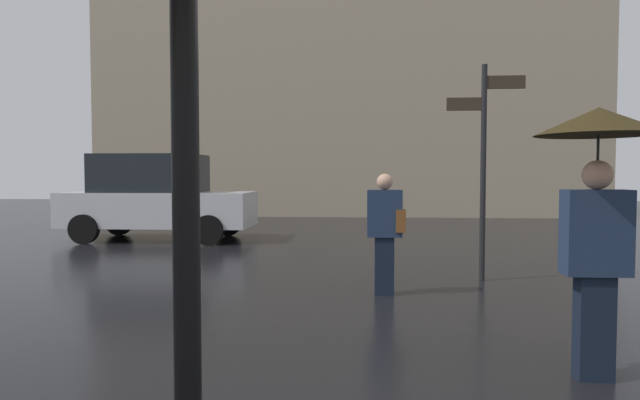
{
  "coord_description": "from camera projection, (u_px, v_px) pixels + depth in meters",
  "views": [
    {
      "loc": [
        0.42,
        -2.9,
        1.5
      ],
      "look_at": [
        -0.14,
        5.3,
        1.13
      ],
      "focal_mm": 30.61,
      "sensor_mm": 36.0,
      "label": 1
    }
  ],
  "objects": [
    {
      "name": "pedestrian_with_umbrella",
      "position": [
        597.0,
        174.0,
        3.94
      ],
      "size": [
        0.89,
        0.89,
        1.99
      ],
      "rotation": [
        0.0,
        0.0,
        2.53
      ],
      "color": "black",
      "rests_on": "ground"
    },
    {
      "name": "pedestrian_with_bag",
      "position": [
        386.0,
        226.0,
        6.81
      ],
      "size": [
        0.47,
        0.24,
        1.52
      ],
      "rotation": [
        0.0,
        0.0,
        2.73
      ],
      "color": "black",
      "rests_on": "ground"
    },
    {
      "name": "parked_car_left",
      "position": [
        157.0,
        197.0,
        12.64
      ],
      "size": [
        4.26,
        1.94,
        1.98
      ],
      "rotation": [
        0.0,
        0.0,
        0.16
      ],
      "color": "silver",
      "rests_on": "ground"
    },
    {
      "name": "street_signpost",
      "position": [
        484.0,
        151.0,
        7.68
      ],
      "size": [
        1.08,
        0.08,
        3.05
      ],
      "color": "black",
      "rests_on": "ground"
    }
  ]
}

